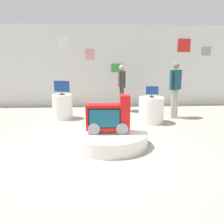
% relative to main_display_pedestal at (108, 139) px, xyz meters
% --- Properties ---
extents(ground_plane, '(30.00, 30.00, 0.00)m').
position_rel_main_display_pedestal_xyz_m(ground_plane, '(-0.13, -0.31, -0.15)').
color(ground_plane, '#A8A091').
extents(back_wall_display, '(10.67, 0.13, 3.23)m').
position_rel_main_display_pedestal_xyz_m(back_wall_display, '(-0.13, 4.91, 1.47)').
color(back_wall_display, silver).
rests_on(back_wall_display, ground).
extents(main_display_pedestal, '(1.77, 1.77, 0.30)m').
position_rel_main_display_pedestal_xyz_m(main_display_pedestal, '(0.00, 0.00, 0.00)').
color(main_display_pedestal, white).
rests_on(main_display_pedestal, ground).
extents(novelty_firetruck_tv, '(0.96, 0.45, 0.84)m').
position_rel_main_display_pedestal_xyz_m(novelty_firetruck_tv, '(0.02, -0.01, 0.48)').
color(novelty_firetruck_tv, gray).
rests_on(novelty_firetruck_tv, main_display_pedestal).
extents(display_pedestal_left_rear, '(0.64, 0.64, 0.78)m').
position_rel_main_display_pedestal_xyz_m(display_pedestal_left_rear, '(-1.36, 2.66, 0.24)').
color(display_pedestal_left_rear, white).
rests_on(display_pedestal_left_rear, ground).
extents(tv_on_left_rear, '(0.55, 0.21, 0.46)m').
position_rel_main_display_pedestal_xyz_m(tv_on_left_rear, '(-1.36, 2.66, 0.88)').
color(tv_on_left_rear, black).
rests_on(tv_on_left_rear, display_pedestal_left_rear).
extents(display_pedestal_center_rear, '(0.75, 0.75, 0.78)m').
position_rel_main_display_pedestal_xyz_m(display_pedestal_center_rear, '(1.40, 1.96, 0.24)').
color(display_pedestal_center_rear, white).
rests_on(display_pedestal_center_rear, ground).
extents(tv_on_center_rear, '(0.41, 0.16, 0.34)m').
position_rel_main_display_pedestal_xyz_m(tv_on_center_rear, '(1.40, 1.95, 0.82)').
color(tv_on_center_rear, black).
rests_on(tv_on_center_rear, display_pedestal_center_rear).
extents(shopper_browsing_near_truck, '(0.44, 0.40, 1.79)m').
position_rel_main_display_pedestal_xyz_m(shopper_browsing_near_truck, '(2.30, 2.57, 0.91)').
color(shopper_browsing_near_truck, '#B2ADA3').
rests_on(shopper_browsing_near_truck, ground).
extents(shopper_browsing_rear, '(0.23, 0.56, 1.70)m').
position_rel_main_display_pedestal_xyz_m(shopper_browsing_rear, '(0.67, 3.73, 0.85)').
color(shopper_browsing_rear, '#38332D').
rests_on(shopper_browsing_rear, ground).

